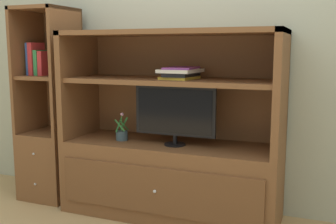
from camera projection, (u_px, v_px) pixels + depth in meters
name	position (u px, v px, depth m)	size (l,w,h in m)	color
painted_rear_wall	(186.00, 37.00, 3.33)	(6.00, 0.10, 2.80)	#ADB29E
media_console	(171.00, 158.00, 3.16)	(1.69, 0.61, 1.44)	brown
tv_monitor	(175.00, 113.00, 3.02)	(0.63, 0.16, 0.45)	black
potted_plant	(122.00, 135.00, 3.22)	(0.11, 0.12, 0.22)	#384C56
magazine_stack	(181.00, 73.00, 3.02)	(0.28, 0.37, 0.09)	gold
bookshelf_tall	(51.00, 135.00, 3.57)	(0.43, 0.47, 1.65)	brown
upright_book_row	(39.00, 61.00, 3.49)	(0.16, 0.18, 0.28)	#2D519E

